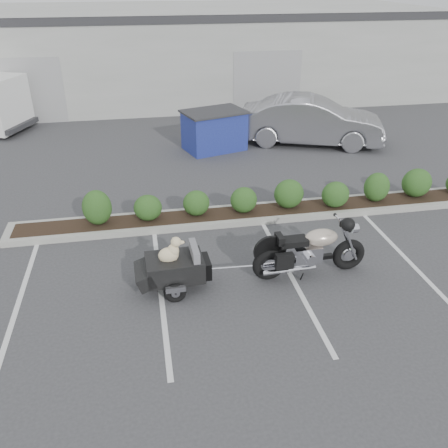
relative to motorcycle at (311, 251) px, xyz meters
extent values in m
plane|color=#38383A|center=(-1.58, 0.56, -0.56)|extent=(90.00, 90.00, 0.00)
cube|color=#9E9E93|center=(-0.58, 2.76, -0.49)|extent=(12.00, 1.00, 0.15)
cube|color=#9EA099|center=(-1.58, 17.56, 1.44)|extent=(26.00, 10.00, 4.00)
torus|color=black|center=(-0.86, -0.01, -0.21)|extent=(0.71, 0.20, 0.71)
torus|color=black|center=(0.87, 0.05, -0.21)|extent=(0.71, 0.20, 0.71)
cylinder|color=silver|center=(-0.86, -0.01, -0.21)|extent=(0.30, 0.14, 0.29)
cylinder|color=silver|center=(0.87, 0.05, -0.21)|extent=(0.26, 0.11, 0.25)
cylinder|color=silver|center=(0.80, -0.05, 0.18)|extent=(0.46, 0.07, 0.94)
cylinder|color=silver|center=(0.80, 0.16, 0.18)|extent=(0.46, 0.07, 0.94)
cylinder|color=silver|center=(0.63, 0.05, 0.58)|extent=(0.06, 0.74, 0.04)
cylinder|color=silver|center=(0.93, 0.06, 0.41)|extent=(0.13, 0.19, 0.19)
sphere|color=black|center=(0.60, -0.27, 0.70)|extent=(0.28, 0.28, 0.27)
cube|color=silver|center=(-0.07, 0.02, -0.06)|extent=(0.59, 0.38, 0.36)
cube|color=black|center=(0.03, 0.03, -0.19)|extent=(0.95, 0.14, 0.08)
ellipsoid|color=beige|center=(0.21, 0.03, 0.28)|extent=(0.71, 0.42, 0.35)
cube|color=black|center=(-0.39, 0.01, 0.26)|extent=(0.59, 0.34, 0.13)
cube|color=black|center=(-0.67, 0.00, 0.36)|extent=(0.14, 0.32, 0.17)
cylinder|color=silver|center=(-0.49, -0.18, -0.29)|extent=(1.11, 0.13, 0.09)
cylinder|color=silver|center=(-0.50, 0.20, -0.29)|extent=(1.11, 0.13, 0.09)
cube|color=black|center=(-0.64, -0.29, 0.02)|extent=(0.36, 0.16, 0.32)
cube|color=black|center=(-2.77, 0.02, -0.09)|extent=(1.13, 0.80, 0.44)
cube|color=slate|center=(-2.37, 0.04, 0.20)|extent=(0.15, 0.66, 0.32)
cube|color=slate|center=(-2.72, 0.03, 0.02)|extent=(0.76, 0.68, 0.04)
cube|color=black|center=(-3.35, 0.00, -0.16)|extent=(0.42, 0.77, 0.39)
cube|color=black|center=(-2.18, 0.04, -0.14)|extent=(0.23, 0.53, 0.36)
torus|color=black|center=(-2.81, -0.42, -0.37)|extent=(0.41, 0.13, 0.41)
torus|color=black|center=(-2.84, 0.46, -0.37)|extent=(0.41, 0.13, 0.41)
cube|color=silver|center=(-2.81, -0.47, -0.25)|extent=(0.38, 0.10, 0.11)
cube|color=silver|center=(-2.84, 0.52, -0.25)|extent=(0.38, 0.10, 0.11)
cylinder|color=black|center=(-2.82, 0.02, -0.37)|extent=(0.07, 0.95, 0.04)
cylinder|color=silver|center=(-1.93, 0.05, -0.21)|extent=(0.63, 0.06, 0.04)
ellipsoid|color=beige|center=(-2.88, 0.02, 0.21)|extent=(0.40, 0.28, 0.32)
ellipsoid|color=beige|center=(-2.78, 0.03, 0.30)|extent=(0.23, 0.22, 0.29)
sphere|color=beige|center=(-2.72, 0.03, 0.49)|extent=(0.21, 0.21, 0.20)
ellipsoid|color=beige|center=(-2.62, 0.03, 0.47)|extent=(0.15, 0.09, 0.07)
sphere|color=black|center=(-2.56, 0.03, 0.47)|extent=(0.04, 0.04, 0.04)
ellipsoid|color=beige|center=(-2.76, -0.03, 0.51)|extent=(0.05, 0.04, 0.11)
ellipsoid|color=beige|center=(-2.76, 0.09, 0.51)|extent=(0.05, 0.04, 0.11)
cylinder|color=beige|center=(-2.75, -0.04, 0.10)|extent=(0.05, 0.05, 0.13)
cylinder|color=beige|center=(-2.75, 0.09, 0.10)|extent=(0.05, 0.05, 0.13)
imported|color=#A4A3AA|center=(2.87, 8.06, 0.27)|extent=(5.36, 3.38, 1.67)
cube|color=navy|center=(-0.66, 8.06, 0.09)|extent=(2.26, 1.83, 1.31)
cube|color=#2D2D30|center=(-0.66, 8.06, 0.77)|extent=(2.40, 1.97, 0.07)
cylinder|color=black|center=(-8.31, 12.50, -0.16)|extent=(0.84, 0.54, 0.80)
camera|label=1|loc=(-3.22, -7.77, 5.06)|focal=38.00mm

